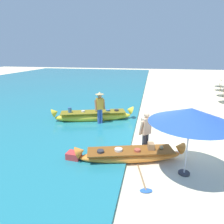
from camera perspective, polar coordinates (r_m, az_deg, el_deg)
The scene contains 11 objects.
ground_plane at distance 8.58m, azimuth 16.08°, elevation -9.86°, with size 80.00×80.00×0.00m, color beige.
sea at distance 20.50m, azimuth -27.31°, elevation 4.59°, with size 24.00×56.00×0.10m, color teal.
boat_orange_foreground at distance 7.26m, azimuth 5.37°, elevation -12.15°, with size 3.91×1.71×0.71m.
boat_yellow_midground at distance 11.17m, azimuth -5.41°, elevation -1.14°, with size 4.49×2.10×0.88m.
person_vendor_hatted at distance 10.38m, azimuth -3.55°, elevation 1.70°, with size 0.57×0.46×1.81m.
person_tourist_customer at distance 7.61m, azimuth 9.73°, elevation -5.20°, with size 0.54×0.53×1.66m.
patio_umbrella_large at distance 6.25m, azimuth 21.83°, elevation -1.00°, with size 2.49×2.49×2.21m.
parasol_row_3 at distance 22.48m, azimuth 29.33°, elevation 9.66°, with size 1.60×1.60×1.91m.
parasol_row_4 at distance 25.12m, azimuth 29.06°, elevation 10.24°, with size 1.60×1.60×1.91m.
cooler_box at distance 7.40m, azimuth -10.95°, elevation -12.51°, with size 0.48×0.39×0.34m, color #C63838.
paddle at distance 6.44m, azimuth 8.84°, elevation -18.80°, with size 0.59×1.61×0.05m.
Camera 1 is at (-0.85, -7.66, 3.77)m, focal length 31.69 mm.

